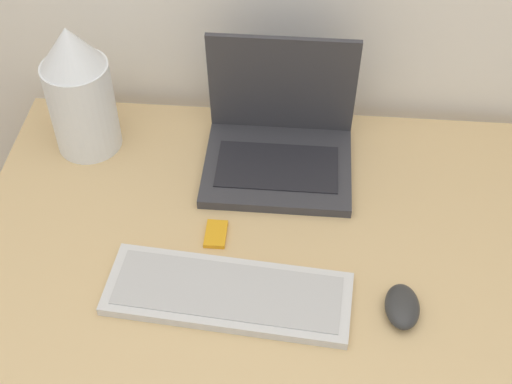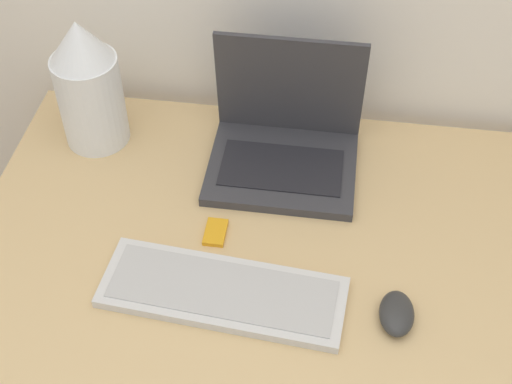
% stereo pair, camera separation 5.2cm
% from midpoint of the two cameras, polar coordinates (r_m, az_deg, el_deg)
% --- Properties ---
extents(desk, '(1.13, 0.76, 0.72)m').
position_cam_midpoint_polar(desk, '(1.40, 0.09, -6.45)').
color(desk, tan).
rests_on(desk, ground_plane).
extents(laptop, '(0.30, 0.25, 0.26)m').
position_cam_midpoint_polar(laptop, '(1.45, 1.02, 4.31)').
color(laptop, '#333338').
rests_on(laptop, desk).
extents(keyboard, '(0.44, 0.18, 0.02)m').
position_cam_midpoint_polar(keyboard, '(1.25, -3.44, -8.14)').
color(keyboard, silver).
rests_on(keyboard, desk).
extents(mouse, '(0.06, 0.09, 0.03)m').
position_cam_midpoint_polar(mouse, '(1.25, 10.45, -9.03)').
color(mouse, '#2D2D2D').
rests_on(mouse, desk).
extents(vase, '(0.13, 0.13, 0.29)m').
position_cam_midpoint_polar(vase, '(1.48, -14.96, 7.81)').
color(vase, white).
rests_on(vase, desk).
extents(mp3_player, '(0.04, 0.06, 0.01)m').
position_cam_midpoint_polar(mp3_player, '(1.34, -4.33, -3.40)').
color(mp3_player, orange).
rests_on(mp3_player, desk).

